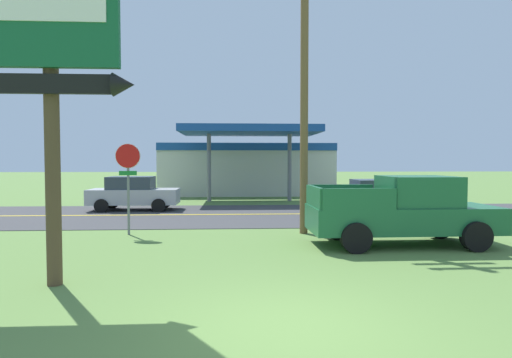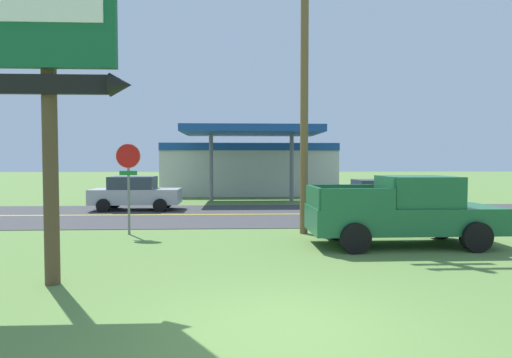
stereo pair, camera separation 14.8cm
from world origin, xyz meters
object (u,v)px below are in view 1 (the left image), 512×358
object	(u,v)px
pickup_green_parked_on_lawn	(404,211)
car_silver_near_lane	(134,193)
car_blue_mid_lane	(377,200)
utility_pole	(304,82)
gas_station	(246,167)
motel_sign	(51,40)
stop_sign	(128,172)

from	to	relation	value
pickup_green_parked_on_lawn	car_silver_near_lane	bearing A→B (deg)	136.52
pickup_green_parked_on_lawn	car_blue_mid_lane	bearing A→B (deg)	79.02
utility_pole	gas_station	xyz separation A→B (m)	(-1.32, 17.17, -3.03)
motel_sign	car_blue_mid_lane	bearing A→B (deg)	43.45
utility_pole	stop_sign	bearing A→B (deg)	179.59
motel_sign	car_silver_near_lane	distance (m)	13.36
gas_station	pickup_green_parked_on_lawn	world-z (taller)	gas_station
stop_sign	car_blue_mid_lane	distance (m)	9.75
motel_sign	utility_pole	bearing A→B (deg)	45.09
gas_station	pickup_green_parked_on_lawn	bearing A→B (deg)	-78.77
stop_sign	pickup_green_parked_on_lawn	size ratio (longest dim) A/B	0.57
stop_sign	pickup_green_parked_on_lawn	bearing A→B (deg)	-14.80
car_blue_mid_lane	motel_sign	bearing A→B (deg)	-136.55
motel_sign	car_blue_mid_lane	xyz separation A→B (m)	(9.22, 8.73, -3.79)
utility_pole	car_silver_near_lane	world-z (taller)	utility_pole
utility_pole	gas_station	size ratio (longest dim) A/B	0.77
motel_sign	car_silver_near_lane	bearing A→B (deg)	96.30
car_silver_near_lane	car_blue_mid_lane	xyz separation A→B (m)	(10.62, -4.00, 0.00)
pickup_green_parked_on_lawn	utility_pole	bearing A→B (deg)	139.67
gas_station	car_blue_mid_lane	distance (m)	15.01
stop_sign	car_silver_near_lane	world-z (taller)	stop_sign
pickup_green_parked_on_lawn	motel_sign	bearing A→B (deg)	-156.35
utility_pole	car_blue_mid_lane	xyz separation A→B (m)	(3.50, 3.00, -4.15)
stop_sign	pickup_green_parked_on_lawn	world-z (taller)	stop_sign
stop_sign	motel_sign	bearing A→B (deg)	-90.07
utility_pole	car_silver_near_lane	xyz separation A→B (m)	(-7.12, 7.00, -4.15)
stop_sign	car_silver_near_lane	bearing A→B (deg)	101.47
gas_station	car_blue_mid_lane	xyz separation A→B (m)	(4.83, -14.17, -1.11)
gas_station	stop_sign	bearing A→B (deg)	-104.35
car_silver_near_lane	car_blue_mid_lane	size ratio (longest dim) A/B	1.00
stop_sign	gas_station	distance (m)	17.68
motel_sign	stop_sign	bearing A→B (deg)	89.93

